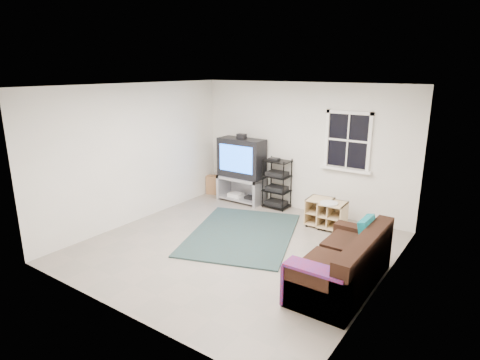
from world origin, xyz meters
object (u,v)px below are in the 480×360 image
Objects in this scene: tv_unit at (242,165)px; av_rack at (277,187)px; side_table_left at (320,211)px; side_table_right at (333,213)px; sofa at (344,266)px.

av_rack is at bearing 4.46° from tv_unit.
tv_unit is 2.11m from side_table_left.
side_table_right is (1.42, -0.42, -0.17)m from av_rack.
side_table_right is (2.27, -0.35, -0.53)m from tv_unit.
av_rack is 2.02× the size of side_table_left.
av_rack is (0.85, 0.07, -0.37)m from tv_unit.
sofa is (2.34, -2.26, -0.16)m from av_rack.
side_table_left is at bearing -18.38° from av_rack.
sofa is at bearing -57.92° from side_table_left.
av_rack is at bearing 161.62° from side_table_left.
av_rack is 1.49m from side_table_right.
sofa is (1.18, -1.88, 0.02)m from side_table_left.
tv_unit is 0.81× the size of sofa.
side_table_right is at bearing -7.59° from side_table_left.
tv_unit is 2.36m from side_table_right.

